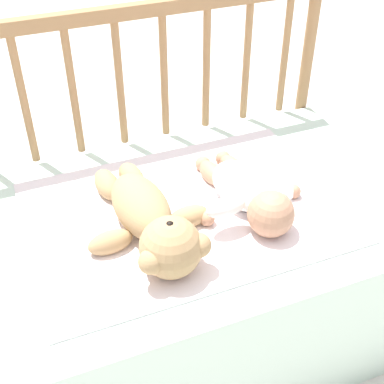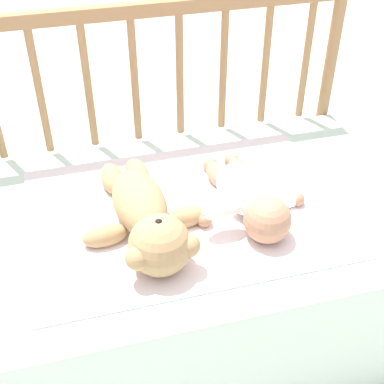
% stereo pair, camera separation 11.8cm
% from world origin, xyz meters
% --- Properties ---
extents(ground_plane, '(12.00, 12.00, 0.00)m').
position_xyz_m(ground_plane, '(0.00, 0.00, 0.00)').
color(ground_plane, silver).
extents(crib_mattress, '(1.10, 0.69, 0.44)m').
position_xyz_m(crib_mattress, '(0.00, 0.00, 0.22)').
color(crib_mattress, silver).
rests_on(crib_mattress, ground_plane).
extents(crib_rail, '(1.10, 0.04, 0.84)m').
position_xyz_m(crib_rail, '(0.00, 0.37, 0.58)').
color(crib_rail, '#997047').
rests_on(crib_rail, ground_plane).
extents(blanket, '(0.75, 0.53, 0.01)m').
position_xyz_m(blanket, '(-0.02, -0.00, 0.45)').
color(blanket, white).
rests_on(blanket, crib_mattress).
extents(teddy_bear, '(0.30, 0.44, 0.14)m').
position_xyz_m(teddy_bear, '(-0.12, -0.06, 0.50)').
color(teddy_bear, tan).
rests_on(teddy_bear, crib_mattress).
extents(baby, '(0.28, 0.36, 0.11)m').
position_xyz_m(baby, '(0.13, -0.03, 0.49)').
color(baby, white).
rests_on(baby, crib_mattress).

